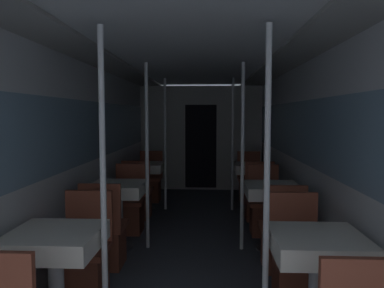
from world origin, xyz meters
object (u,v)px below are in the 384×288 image
object	(u,v)px
support_pole_left_2	(165,144)
dining_table_left_1	(118,193)
dining_table_right_0	(318,252)
dining_table_right_2	(253,171)
chair_right_far_0	(296,269)
support_pole_left_1	(147,157)
chair_right_far_2	(249,186)
dining_table_right_1	(272,195)
chair_right_far_1	(264,213)
chair_left_far_1	(129,211)
support_pole_right_1	(242,157)
chair_left_far_0	(84,265)
chair_right_near_1	(281,243)
dining_table_left_0	(55,248)
support_pole_left_0	(103,187)
chair_left_near_1	(105,240)
chair_left_near_2	(138,200)
dining_table_left_2	(145,171)
support_pole_right_0	(267,188)
chair_right_near_2	(258,201)
support_pole_right_2	(233,145)
chair_left_far_2	(150,185)

from	to	relation	value
support_pole_left_2	dining_table_left_1	bearing A→B (deg)	-100.84
dining_table_right_0	dining_table_right_2	xyz separation A→B (m)	(0.00, 3.57, 0.00)
chair_right_far_0	support_pole_left_1	bearing A→B (deg)	-40.29
support_pole_left_2	chair_right_far_2	distance (m)	1.73
dining_table_right_1	chair_right_far_1	xyz separation A→B (m)	(0.00, 0.57, -0.36)
chair_left_far_1	dining_table_right_1	size ratio (longest dim) A/B	1.17
support_pole_right_1	chair_right_far_1	bearing A→B (deg)	59.09
chair_left_far_1	chair_left_far_0	bearing A→B (deg)	90.00
dining_table_left_1	dining_table_right_1	bearing A→B (deg)	0.00
chair_right_near_1	dining_table_left_0	bearing A→B (deg)	-145.60
chair_right_near_1	support_pole_right_1	world-z (taller)	support_pole_right_1
support_pole_left_0	chair_left_near_1	world-z (taller)	support_pole_left_0
support_pole_left_0	support_pole_left_2	distance (m)	3.57
chair_left_near_2	dining_table_left_2	bearing A→B (deg)	90.00
support_pole_right_0	chair_right_far_0	bearing A→B (deg)	59.09
dining_table_left_2	chair_right_far_2	size ratio (longest dim) A/B	0.85
dining_table_left_1	chair_left_far_0	bearing A→B (deg)	-90.00
support_pole_left_1	chair_right_near_2	distance (m)	2.03
support_pole_right_0	dining_table_left_1	bearing A→B (deg)	128.74
dining_table_left_2	chair_right_far_1	distance (m)	2.18
support_pole_left_0	support_pole_left_1	distance (m)	1.78
dining_table_right_1	chair_right_near_2	world-z (taller)	chair_right_near_2
chair_right_near_2	support_pole_right_1	bearing A→B (deg)	-105.71
chair_right_far_2	support_pole_left_0	bearing A→B (deg)	70.92
chair_left_far_0	chair_right_far_1	xyz separation A→B (m)	(1.77, 1.78, 0.00)
chair_left_far_0	support_pole_right_2	world-z (taller)	support_pole_right_2
chair_left_near_2	support_pole_right_0	size ratio (longest dim) A/B	0.42
support_pole_right_1	support_pole_right_2	bearing A→B (deg)	90.00
chair_left_near_1	chair_left_near_2	distance (m)	1.78
chair_left_far_1	dining_table_right_2	distance (m)	2.18
dining_table_left_1	dining_table_right_2	bearing A→B (deg)	45.18
chair_right_far_0	support_pole_right_2	distance (m)	3.12
dining_table_left_0	dining_table_left_2	size ratio (longest dim) A/B	1.00
chair_left_near_1	chair_right_far_2	bearing A→B (deg)	58.78
dining_table_left_2	chair_right_near_2	world-z (taller)	chair_right_near_2
dining_table_left_2	support_pole_right_1	size ratio (longest dim) A/B	0.36
dining_table_left_0	chair_left_far_1	bearing A→B (deg)	90.00
dining_table_right_1	chair_right_far_1	size ratio (longest dim) A/B	0.85
chair_left_near_1	chair_left_far_2	world-z (taller)	same
support_pole_left_0	chair_right_far_1	distance (m)	2.86
chair_left_near_2	chair_right_far_1	size ratio (longest dim) A/B	1.00
chair_left_far_2	chair_right_far_0	world-z (taller)	same
chair_left_far_1	chair_right_near_2	xyz separation A→B (m)	(1.77, 0.64, 0.00)
support_pole_left_1	chair_left_far_2	world-z (taller)	support_pole_left_1
chair_right_far_2	support_pole_right_2	distance (m)	1.03
chair_left_near_1	dining_table_left_2	size ratio (longest dim) A/B	1.17
support_pole_left_0	support_pole_right_2	bearing A→B (deg)	73.01
chair_right_near_2	support_pole_right_0	bearing A→B (deg)	-96.50
chair_left_near_1	chair_left_near_2	size ratio (longest dim) A/B	1.00
chair_left_far_0	support_pole_right_1	world-z (taller)	support_pole_right_1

